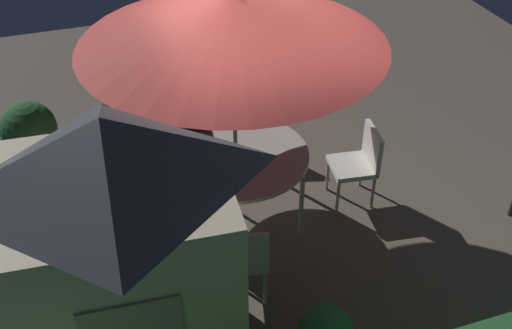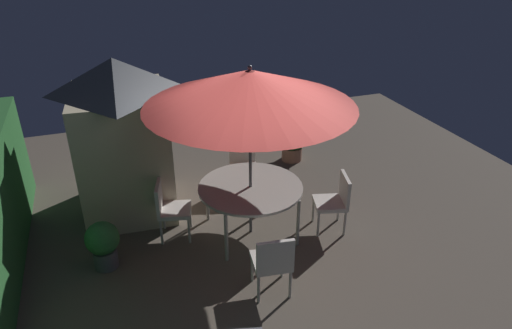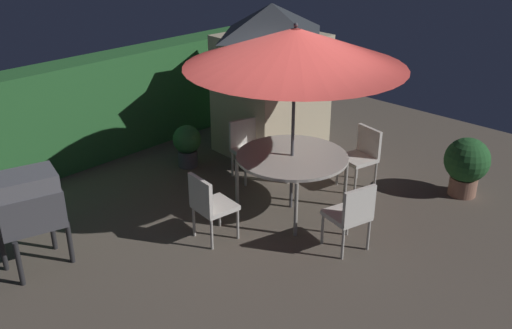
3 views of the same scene
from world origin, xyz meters
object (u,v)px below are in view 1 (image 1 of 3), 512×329
at_px(chair_far_side, 360,160).
at_px(potted_plant_by_grill, 30,133).
at_px(patio_table, 236,158).
at_px(chair_toward_house, 112,182).
at_px(patio_umbrella, 232,19).
at_px(chair_toward_hedge, 233,111).
at_px(chair_near_shed, 242,256).
at_px(garden_shed, 124,259).

relative_size(chair_far_side, potted_plant_by_grill, 1.02).
bearing_deg(patio_table, chair_toward_house, -13.13).
height_order(patio_table, patio_umbrella, patio_umbrella).
bearing_deg(potted_plant_by_grill, patio_table, 142.54).
height_order(patio_umbrella, chair_toward_hedge, patio_umbrella).
bearing_deg(chair_toward_house, patio_table, 166.87).
distance_m(chair_near_shed, chair_toward_house, 1.75).
bearing_deg(chair_far_side, garden_shed, 28.22).
bearing_deg(chair_far_side, potted_plant_by_grill, -27.18).
bearing_deg(potted_plant_by_grill, garden_shed, 102.47).
height_order(chair_near_shed, chair_far_side, same).
bearing_deg(potted_plant_by_grill, chair_toward_hedge, 172.04).
relative_size(patio_table, patio_umbrella, 0.53).
xyz_separation_m(patio_umbrella, chair_far_side, (-1.36, 0.18, -1.75)).
distance_m(chair_far_side, potted_plant_by_grill, 3.82).
height_order(chair_near_shed, potted_plant_by_grill, chair_near_shed).
bearing_deg(chair_toward_hedge, patio_table, 74.90).
bearing_deg(patio_table, chair_toward_hedge, -105.10).
distance_m(garden_shed, patio_umbrella, 2.34).
relative_size(patio_table, chair_near_shed, 1.69).
xyz_separation_m(patio_umbrella, chair_toward_hedge, (-0.33, -1.23, -1.75)).
bearing_deg(potted_plant_by_grill, patio_umbrella, 142.54).
xyz_separation_m(garden_shed, chair_toward_house, (-0.07, -1.92, -0.75)).
relative_size(patio_umbrella, chair_near_shed, 3.17).
distance_m(chair_near_shed, chair_far_side, 1.93).
bearing_deg(garden_shed, chair_toward_hedge, -120.28).
relative_size(patio_umbrella, chair_toward_hedge, 3.17).
relative_size(patio_umbrella, chair_far_side, 3.17).
bearing_deg(chair_near_shed, garden_shed, 24.09).
bearing_deg(patio_umbrella, chair_near_shed, 75.61).
xyz_separation_m(chair_near_shed, potted_plant_by_grill, (1.75, -2.73, -0.02)).
bearing_deg(patio_umbrella, chair_toward_house, -13.13).
relative_size(chair_near_shed, potted_plant_by_grill, 1.02).
bearing_deg(chair_toward_house, garden_shed, 87.87).
distance_m(patio_umbrella, chair_toward_hedge, 2.17).
relative_size(chair_toward_hedge, potted_plant_by_grill, 1.02).
height_order(chair_toward_house, potted_plant_by_grill, chair_toward_house).
height_order(patio_umbrella, chair_toward_house, patio_umbrella).
bearing_deg(chair_toward_house, chair_toward_hedge, -149.59).
relative_size(garden_shed, potted_plant_by_grill, 2.83).
bearing_deg(garden_shed, chair_near_shed, -155.91).
bearing_deg(chair_near_shed, chair_toward_house, -56.43).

